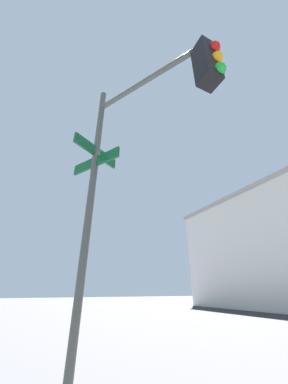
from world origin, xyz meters
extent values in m
cylinder|color=#474C47|center=(-6.71, -7.00, 2.65)|extent=(0.12, 0.12, 5.29)
cylinder|color=#474C47|center=(-5.79, -6.45, 4.89)|extent=(1.90, 1.17, 0.09)
cube|color=black|center=(-4.86, -5.90, 4.44)|extent=(0.28, 0.28, 0.80)
sphere|color=red|center=(-4.73, -5.83, 4.69)|extent=(0.18, 0.18, 0.18)
sphere|color=orange|center=(-4.73, -5.83, 4.44)|extent=(0.18, 0.18, 0.18)
sphere|color=green|center=(-4.73, -5.83, 4.19)|extent=(0.18, 0.18, 0.18)
cube|color=#0F5128|center=(-6.71, -7.00, 3.54)|extent=(0.97, 0.59, 0.20)
cube|color=#0F5128|center=(-6.71, -7.00, 3.76)|extent=(0.54, 0.88, 0.20)
camera|label=1|loc=(-3.54, -7.55, 1.45)|focal=19.21mm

